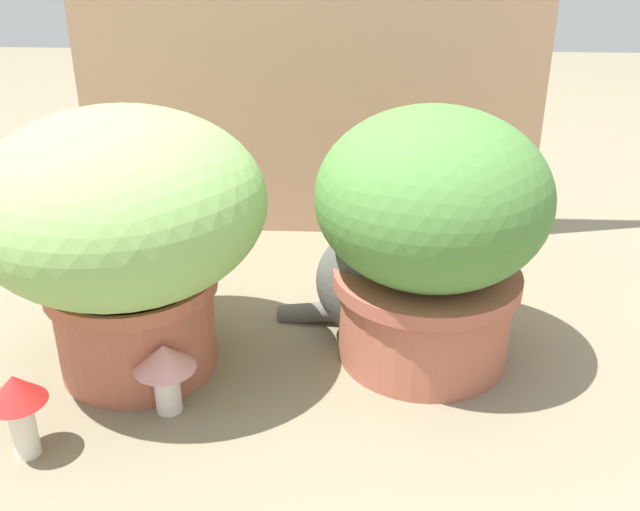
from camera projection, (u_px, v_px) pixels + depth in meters
ground_plane at (263, 371)px, 1.15m from camera, size 6.00×6.00×0.00m
cardboard_backdrop at (308, 33)px, 1.48m from camera, size 1.00×0.03×0.88m
grass_planter at (124, 225)px, 1.06m from camera, size 0.43×0.43×0.42m
leafy_planter at (430, 230)px, 1.10m from camera, size 0.36×0.36×0.41m
cat at (404, 279)px, 1.18m from camera, size 0.38×0.20×0.32m
mushroom_ornament_pink at (165, 365)px, 1.03m from camera, size 0.09×0.09×0.11m
mushroom_ornament_red at (17, 400)px, 0.94m from camera, size 0.08×0.08×0.13m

